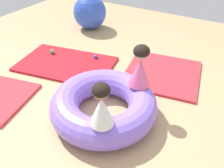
# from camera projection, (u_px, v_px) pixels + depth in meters

# --- Properties ---
(ground_plane) EXTENTS (8.00, 8.00, 0.00)m
(ground_plane) POSITION_uv_depth(u_px,v_px,m) (99.00, 112.00, 2.96)
(ground_plane) COLOR tan
(gym_mat_center_rear) EXTENTS (1.28, 1.29, 0.04)m
(gym_mat_center_rear) POSITION_uv_depth(u_px,v_px,m) (162.00, 73.00, 3.64)
(gym_mat_center_rear) COLOR red
(gym_mat_center_rear) RESTS_ON ground
(gym_mat_front) EXTENTS (1.71, 1.24, 0.04)m
(gym_mat_front) POSITION_uv_depth(u_px,v_px,m) (66.00, 64.00, 3.88)
(gym_mat_front) COLOR #B21923
(gym_mat_front) RESTS_ON ground
(inflatable_cushion) EXTENTS (1.30, 1.30, 0.35)m
(inflatable_cushion) POSITION_uv_depth(u_px,v_px,m) (104.00, 105.00, 2.80)
(inflatable_cushion) COLOR #8466E0
(inflatable_cushion) RESTS_ON ground
(child_in_white) EXTENTS (0.29, 0.29, 0.48)m
(child_in_white) POSITION_uv_depth(u_px,v_px,m) (102.00, 105.00, 2.18)
(child_in_white) COLOR white
(child_in_white) RESTS_ON inflatable_cushion
(child_in_pink) EXTENTS (0.35, 0.35, 0.53)m
(child_in_pink) POSITION_uv_depth(u_px,v_px,m) (140.00, 66.00, 2.70)
(child_in_pink) COLOR #E5608E
(child_in_pink) RESTS_ON inflatable_cushion
(play_ball_blue) EXTENTS (0.07, 0.07, 0.07)m
(play_ball_blue) POSITION_uv_depth(u_px,v_px,m) (96.00, 56.00, 3.97)
(play_ball_blue) COLOR blue
(play_ball_blue) RESTS_ON gym_mat_front
(play_ball_green) EXTENTS (0.07, 0.07, 0.07)m
(play_ball_green) POSITION_uv_depth(u_px,v_px,m) (52.00, 52.00, 4.10)
(play_ball_green) COLOR green
(play_ball_green) RESTS_ON gym_mat_front
(exercise_ball_large) EXTENTS (0.71, 0.71, 0.71)m
(exercise_ball_large) POSITION_uv_depth(u_px,v_px,m) (90.00, 12.00, 4.96)
(exercise_ball_large) COLOR blue
(exercise_ball_large) RESTS_ON ground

